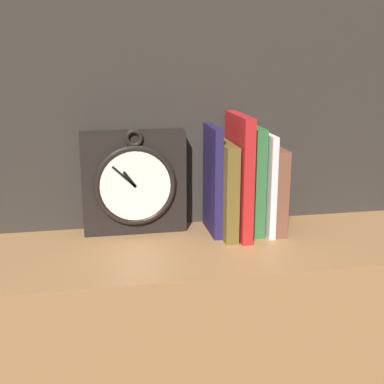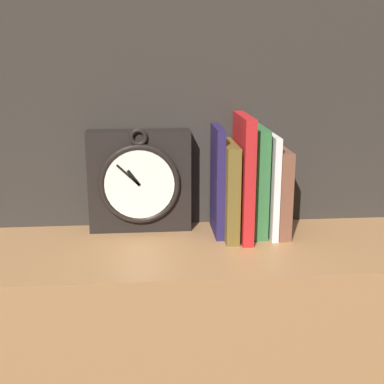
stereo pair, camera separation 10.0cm
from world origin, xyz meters
name	(u,v)px [view 2 (the right image)]	position (x,y,z in m)	size (l,w,h in m)	color
wall_back	(185,4)	(0.00, 0.18, 1.30)	(6.00, 0.05, 2.60)	#2D2823
clock	(140,181)	(-0.10, 0.11, 0.95)	(0.21, 0.06, 0.22)	black
book_slot0_navy	(217,181)	(0.06, 0.08, 0.95)	(0.02, 0.11, 0.22)	#221A47
book_slot1_brown	(229,190)	(0.08, 0.07, 0.94)	(0.03, 0.15, 0.19)	brown
book_slot2_red	(243,177)	(0.11, 0.06, 0.96)	(0.02, 0.15, 0.25)	red
book_slot3_green	(256,181)	(0.14, 0.08, 0.95)	(0.03, 0.12, 0.22)	#2F6635
book_slot4_white	(270,184)	(0.17, 0.07, 0.94)	(0.01, 0.13, 0.21)	silver
book_slot5_brown	(279,191)	(0.19, 0.08, 0.93)	(0.03, 0.13, 0.18)	brown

